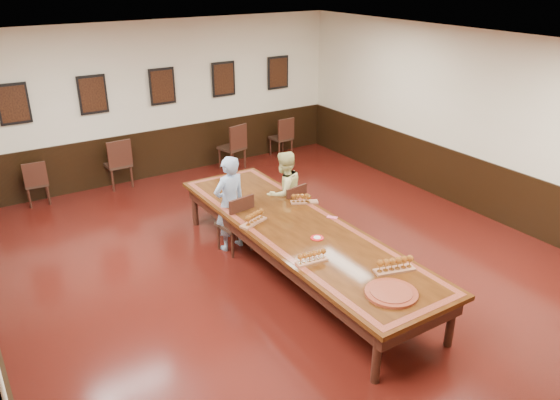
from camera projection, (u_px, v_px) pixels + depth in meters
floor at (298, 274)px, 8.05m from camera, size 8.00×10.00×0.02m
ceiling at (302, 51)px, 6.77m from camera, size 8.00×10.00×0.02m
wall_back at (162, 100)px, 11.27m from camera, size 8.00×0.02×3.20m
wall_right at (491, 128)px, 9.40m from camera, size 0.02×10.00×3.20m
chair_man at (234, 222)px, 8.52m from camera, size 0.52×0.56×0.97m
chair_woman at (288, 209)px, 9.06m from camera, size 0.50×0.53×0.91m
spare_chair_a at (36, 182)px, 10.23m from camera, size 0.44×0.47×0.87m
spare_chair_b at (117, 163)px, 10.99m from camera, size 0.50×0.54×1.02m
spare_chair_c at (232, 146)px, 11.98m from camera, size 0.59×0.62×1.02m
spare_chair_d at (281, 136)px, 12.78m from camera, size 0.46×0.50×0.94m
person_man at (230, 203)px, 8.48m from camera, size 0.61×0.45×1.55m
person_woman at (284, 193)px, 9.02m from camera, size 0.79×0.67×1.43m
pink_phone at (332, 217)px, 8.05m from camera, size 0.15×0.17×0.01m
wainscoting at (299, 243)px, 7.85m from camera, size 8.00×10.00×1.00m
conference_table at (299, 237)px, 7.80m from camera, size 1.40×5.00×0.76m
posters at (162, 86)px, 11.10m from camera, size 6.14×0.04×0.74m
flight_a at (254, 218)px, 7.85m from camera, size 0.48×0.29×0.17m
flight_b at (303, 199)px, 8.51m from camera, size 0.44×0.31×0.16m
flight_c at (312, 257)px, 6.83m from camera, size 0.43×0.17×0.16m
flight_d at (395, 265)px, 6.62m from camera, size 0.53×0.29×0.19m
red_plate_grp at (317, 238)px, 7.44m from camera, size 0.18×0.18×0.02m
carved_platter at (391, 293)px, 6.18m from camera, size 0.68×0.68×0.05m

